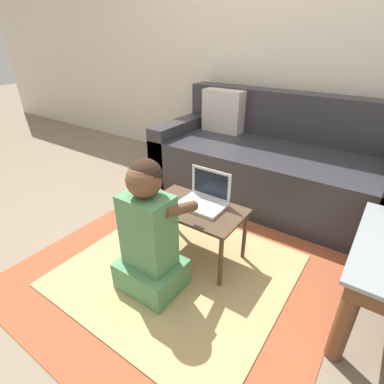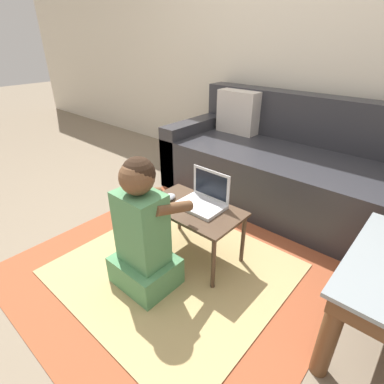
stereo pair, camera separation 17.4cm
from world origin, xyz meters
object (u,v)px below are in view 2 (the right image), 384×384
at_px(person_seated, 143,233).
at_px(couch, 284,167).
at_px(laptop_desk, 194,214).
at_px(laptop, 203,200).
at_px(computer_mouse, 169,197).

bearing_deg(person_seated, couch, 85.22).
bearing_deg(person_seated, laptop_desk, 82.92).
distance_m(couch, person_seated, 1.36).
distance_m(couch, laptop_desk, 1.01).
height_order(couch, laptop, couch).
xyz_separation_m(laptop, computer_mouse, (-0.20, -0.08, -0.02)).
relative_size(laptop, computer_mouse, 2.79).
bearing_deg(laptop, laptop_desk, -117.47).
height_order(couch, laptop_desk, couch).
bearing_deg(computer_mouse, laptop_desk, 9.86).
xyz_separation_m(computer_mouse, person_seated, (0.13, -0.31, -0.03)).
height_order(computer_mouse, person_seated, person_seated).
bearing_deg(couch, person_seated, -94.78).
distance_m(laptop, computer_mouse, 0.21).
bearing_deg(laptop_desk, laptop, 62.53).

